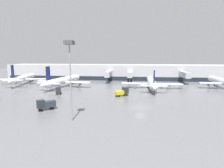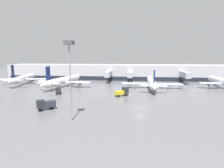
% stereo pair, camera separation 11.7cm
% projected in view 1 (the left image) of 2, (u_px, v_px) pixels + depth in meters
% --- Properties ---
extents(ground_plane, '(320.00, 320.00, 0.00)m').
position_uv_depth(ground_plane, '(141.00, 107.00, 47.62)').
color(ground_plane, slate).
extents(terminal_building, '(160.00, 29.67, 9.00)m').
position_uv_depth(terminal_building, '(136.00, 72.00, 107.62)').
color(terminal_building, '#B2B2B7').
rests_on(terminal_building, ground_plane).
extents(parked_jet_0, '(22.44, 33.08, 10.24)m').
position_uv_depth(parked_jet_0, '(23.00, 78.00, 88.15)').
color(parked_jet_0, silver).
rests_on(parked_jet_0, ground_plane).
extents(parked_jet_2, '(26.55, 34.93, 9.96)m').
position_uv_depth(parked_jet_2, '(63.00, 80.00, 80.52)').
color(parked_jet_2, white).
rests_on(parked_jet_2, ground_plane).
extents(parked_jet_4, '(26.36, 34.05, 8.78)m').
position_uv_depth(parked_jet_4, '(152.00, 83.00, 76.61)').
color(parked_jet_4, silver).
rests_on(parked_jet_4, ground_plane).
extents(service_truck_0, '(4.40, 4.32, 2.82)m').
position_uv_depth(service_truck_0, '(46.00, 104.00, 44.99)').
color(service_truck_0, '#2D333D').
rests_on(service_truck_0, ground_plane).
extents(service_truck_2, '(3.34, 4.51, 2.71)m').
position_uv_depth(service_truck_2, '(58.00, 90.00, 64.89)').
color(service_truck_2, gold).
rests_on(service_truck_2, ground_plane).
extents(service_truck_3, '(5.05, 4.38, 2.98)m').
position_uv_depth(service_truck_3, '(122.00, 92.00, 61.31)').
color(service_truck_3, gold).
rests_on(service_truck_3, ground_plane).
extents(traffic_cone_1, '(0.49, 0.49, 0.63)m').
position_uv_depth(traffic_cone_1, '(168.00, 85.00, 85.00)').
color(traffic_cone_1, orange).
rests_on(traffic_cone_1, ground_plane).
extents(traffic_cone_2, '(0.48, 0.48, 0.59)m').
position_uv_depth(traffic_cone_2, '(81.00, 86.00, 79.81)').
color(traffic_cone_2, orange).
rests_on(traffic_cone_2, ground_plane).
extents(apron_light_mast_3, '(1.80, 1.80, 16.83)m').
position_uv_depth(apron_light_mast_3, '(70.00, 58.00, 35.65)').
color(apron_light_mast_3, gray).
rests_on(apron_light_mast_3, ground_plane).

